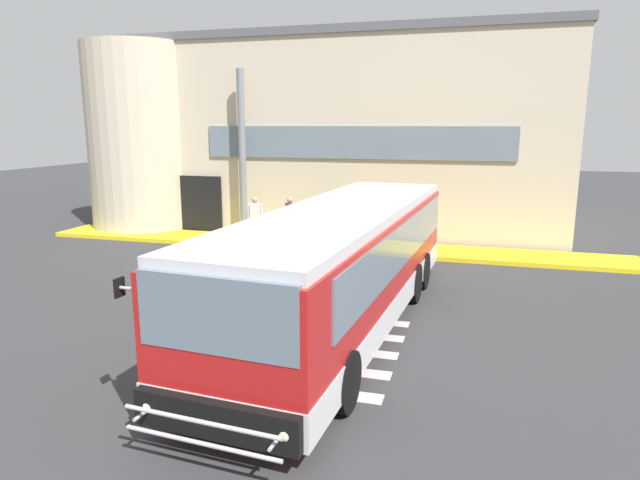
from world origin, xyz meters
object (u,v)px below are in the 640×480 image
at_px(bus_main_foreground, 343,268).
at_px(passenger_near_column, 255,216).
at_px(entry_support_column, 242,154).
at_px(passenger_by_doorway, 290,216).
at_px(passenger_at_curb_edge, 315,216).

height_order(bus_main_foreground, passenger_near_column, bus_main_foreground).
height_order(entry_support_column, passenger_near_column, entry_support_column).
height_order(bus_main_foreground, passenger_by_doorway, bus_main_foreground).
relative_size(bus_main_foreground, passenger_near_column, 6.85).
relative_size(entry_support_column, passenger_at_curb_edge, 3.80).
bearing_deg(entry_support_column, passenger_at_curb_edge, -6.93).
bearing_deg(bus_main_foreground, passenger_by_doorway, 116.62).
height_order(passenger_near_column, passenger_by_doorway, same).
distance_m(bus_main_foreground, passenger_by_doorway, 8.73).
relative_size(passenger_near_column, passenger_by_doorway, 1.00).
distance_m(entry_support_column, passenger_at_curb_edge, 3.76).
bearing_deg(passenger_at_curb_edge, passenger_by_doorway, -175.38).
bearing_deg(bus_main_foreground, passenger_at_curb_edge, 110.59).
bearing_deg(passenger_near_column, bus_main_foreground, -55.25).
relative_size(bus_main_foreground, passenger_by_doorway, 6.85).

